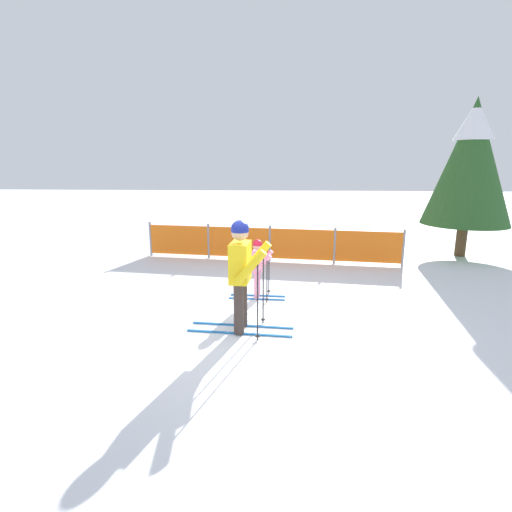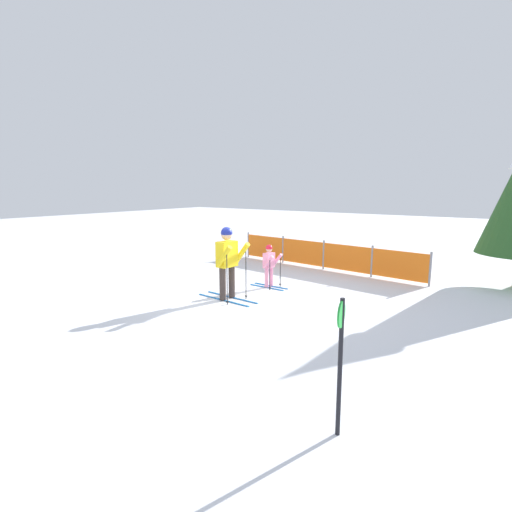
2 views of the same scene
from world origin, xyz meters
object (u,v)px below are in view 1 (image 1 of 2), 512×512
Objects in this scene: skier_child at (258,264)px; safety_fence at (270,243)px; conifer_far at (471,160)px; skier_adult at (242,266)px.

skier_child is 2.94m from safety_fence.
conifer_far is at bearing 38.17° from skier_child.
skier_adult is 4.48m from safety_fence.
skier_child is 0.17× the size of safety_fence.
skier_child is at bearing -92.33° from safety_fence.
skier_adult is 1.56m from skier_child.
safety_fence is at bearing 89.93° from skier_child.
skier_adult is 1.51× the size of skier_child.
skier_adult is 0.26× the size of safety_fence.
skier_child is at bearing -144.09° from conifer_far.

